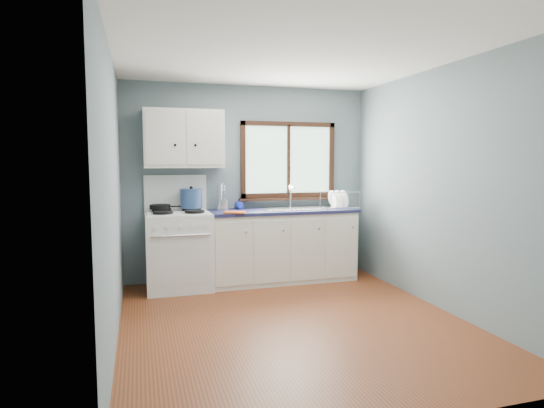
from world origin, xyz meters
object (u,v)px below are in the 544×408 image
object	(u,v)px
base_cabinets	(282,249)
sink	(295,214)
skillet	(160,207)
dish_rack	(339,203)
utensil_crock	(224,204)
stockpot	(191,198)
gas_range	(179,248)
thermos	(220,198)

from	to	relation	value
base_cabinets	sink	xyz separation A→B (m)	(0.18, -0.00, 0.45)
skillet	dish_rack	world-z (taller)	dish_rack
base_cabinets	utensil_crock	world-z (taller)	utensil_crock
base_cabinets	sink	world-z (taller)	sink
sink	stockpot	world-z (taller)	stockpot
utensil_crock	dish_rack	distance (m)	1.53
sink	skillet	xyz separation A→B (m)	(-1.68, 0.12, 0.13)
gas_range	sink	world-z (taller)	gas_range
stockpot	thermos	size ratio (longest dim) A/B	1.09
gas_range	base_cabinets	bearing A→B (deg)	0.82
base_cabinets	thermos	xyz separation A→B (m)	(-0.77, 0.13, 0.67)
base_cabinets	skillet	xyz separation A→B (m)	(-1.50, 0.12, 0.57)
skillet	sink	bearing A→B (deg)	2.50
skillet	thermos	bearing A→B (deg)	7.52
gas_range	skillet	distance (m)	0.55
thermos	dish_rack	world-z (taller)	thermos
utensil_crock	stockpot	bearing A→B (deg)	-176.19
base_cabinets	skillet	distance (m)	1.61
gas_range	skillet	size ratio (longest dim) A/B	3.55
utensil_crock	dish_rack	bearing A→B (deg)	-4.28
gas_range	base_cabinets	xyz separation A→B (m)	(1.31, 0.02, -0.08)
stockpot	utensil_crock	world-z (taller)	utensil_crock
base_cabinets	thermos	size ratio (longest dim) A/B	5.88
skillet	thermos	world-z (taller)	thermos
gas_range	thermos	bearing A→B (deg)	16.03
skillet	dish_rack	bearing A→B (deg)	4.14
sink	thermos	world-z (taller)	thermos
sink	gas_range	bearing A→B (deg)	-179.29
stockpot	skillet	bearing A→B (deg)	177.46
sink	stockpot	bearing A→B (deg)	175.30
utensil_crock	thermos	xyz separation A→B (m)	(-0.05, -0.00, 0.09)
dish_rack	sink	bearing A→B (deg)	177.96
dish_rack	thermos	bearing A→B (deg)	171.96
gas_range	sink	bearing A→B (deg)	0.71
gas_range	utensil_crock	distance (m)	0.78
thermos	stockpot	bearing A→B (deg)	-175.71
sink	skillet	distance (m)	1.69
base_cabinets	dish_rack	size ratio (longest dim) A/B	3.99
gas_range	stockpot	world-z (taller)	gas_range
sink	utensil_crock	distance (m)	0.92
gas_range	sink	distance (m)	1.53
thermos	skillet	bearing A→B (deg)	-179.20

